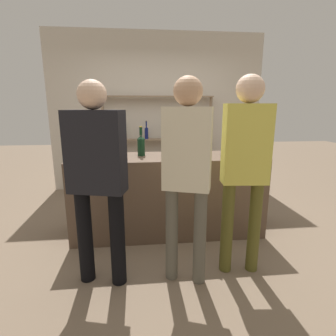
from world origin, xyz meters
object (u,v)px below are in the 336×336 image
at_px(wine_glass, 85,146).
at_px(counter_bottle_2, 90,145).
at_px(customer_center, 187,165).
at_px(counter_bottle_1, 141,145).
at_px(customer_right, 245,159).
at_px(counter_bottle_0, 238,143).
at_px(customer_left, 97,171).
at_px(counter_bottle_3, 201,147).

bearing_deg(wine_glass, counter_bottle_2, -51.94).
bearing_deg(customer_center, counter_bottle_2, 61.16).
height_order(counter_bottle_1, wine_glass, counter_bottle_1).
bearing_deg(customer_right, counter_bottle_2, 61.71).
distance_m(counter_bottle_1, wine_glass, 0.69).
bearing_deg(counter_bottle_0, customer_left, -147.30).
distance_m(counter_bottle_0, wine_glass, 1.87).
distance_m(counter_bottle_3, customer_right, 0.79).
bearing_deg(customer_left, counter_bottle_2, 27.19).
distance_m(counter_bottle_1, counter_bottle_2, 0.60).
xyz_separation_m(counter_bottle_1, counter_bottle_3, (0.68, -0.17, -0.01)).
bearing_deg(customer_right, customer_center, 104.53).
bearing_deg(customer_right, counter_bottle_3, 20.96).
xyz_separation_m(wine_glass, customer_left, (0.31, -1.11, -0.05)).
relative_size(counter_bottle_2, customer_right, 0.19).
relative_size(counter_bottle_2, wine_glass, 2.42).
height_order(wine_glass, customer_center, customer_center).
distance_m(counter_bottle_3, customer_left, 1.31).
bearing_deg(customer_right, counter_bottle_0, -11.91).
bearing_deg(wine_glass, customer_center, -48.25).
bearing_deg(counter_bottle_3, customer_left, -142.73).
xyz_separation_m(counter_bottle_1, wine_glass, (-0.68, 0.15, -0.02)).
height_order(counter_bottle_0, customer_left, customer_left).
distance_m(counter_bottle_0, customer_left, 1.85).
bearing_deg(customer_center, counter_bottle_3, -1.10).
relative_size(counter_bottle_0, wine_glass, 2.36).
distance_m(counter_bottle_0, customer_center, 1.34).
bearing_deg(customer_right, counter_bottle_1, 48.81).
bearing_deg(counter_bottle_3, counter_bottle_2, 170.18).
xyz_separation_m(counter_bottle_1, customer_center, (0.37, -1.02, -0.02)).
bearing_deg(counter_bottle_2, customer_left, -76.84).
bearing_deg(wine_glass, counter_bottle_3, -13.25).
xyz_separation_m(counter_bottle_2, counter_bottle_3, (1.28, -0.22, -0.02)).
distance_m(customer_right, customer_left, 1.26).
height_order(counter_bottle_1, customer_right, customer_right).
bearing_deg(customer_left, customer_center, -80.41).
bearing_deg(counter_bottle_2, counter_bottle_0, -0.57).
bearing_deg(counter_bottle_0, customer_center, -128.00).
height_order(customer_right, customer_left, customer_right).
height_order(counter_bottle_3, wine_glass, counter_bottle_3).
height_order(counter_bottle_3, customer_center, customer_center).
height_order(counter_bottle_2, wine_glass, counter_bottle_2).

